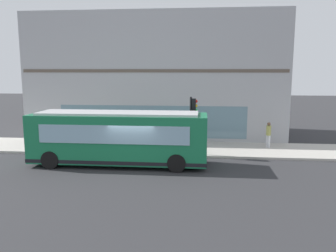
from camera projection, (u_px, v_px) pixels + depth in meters
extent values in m
plane|color=#2D2D30|center=(134.00, 168.00, 19.05)|extent=(120.00, 120.00, 0.00)
cube|color=#B2ADA3|center=(147.00, 148.00, 23.74)|extent=(4.39, 40.00, 0.15)
cube|color=#A8A8AD|center=(158.00, 77.00, 29.02)|extent=(7.92, 20.09, 9.76)
cube|color=brown|center=(152.00, 71.00, 25.20)|extent=(0.36, 19.69, 0.24)
cube|color=slate|center=(152.00, 121.00, 25.70)|extent=(0.12, 14.07, 2.40)
cube|color=#197247|center=(119.00, 138.00, 19.51)|extent=(2.51, 10.00, 2.70)
cube|color=silver|center=(118.00, 113.00, 19.28)|extent=(2.14, 9.00, 0.12)
cube|color=#8CB2C6|center=(35.00, 128.00, 19.91)|extent=(2.20, 0.08, 1.20)
cube|color=#8CB2C6|center=(124.00, 127.00, 20.69)|extent=(0.07, 8.20, 1.00)
cube|color=#8CB2C6|center=(113.00, 135.00, 18.20)|extent=(0.07, 8.20, 1.00)
cube|color=black|center=(119.00, 157.00, 19.69)|extent=(2.55, 10.04, 0.20)
cylinder|color=black|center=(67.00, 150.00, 21.16)|extent=(0.30, 1.00, 1.00)
cylinder|color=black|center=(50.00, 160.00, 18.90)|extent=(0.30, 1.00, 1.00)
cylinder|color=black|center=(179.00, 153.00, 20.49)|extent=(0.30, 1.00, 1.00)
cylinder|color=black|center=(176.00, 163.00, 18.23)|extent=(0.30, 1.00, 1.00)
cylinder|color=black|center=(191.00, 126.00, 21.44)|extent=(0.14, 0.14, 3.62)
cube|color=black|center=(194.00, 106.00, 21.22)|extent=(0.32, 0.24, 0.90)
sphere|color=red|center=(196.00, 101.00, 21.17)|extent=(0.20, 0.20, 0.20)
sphere|color=yellow|center=(196.00, 106.00, 21.21)|extent=(0.20, 0.20, 0.20)
sphere|color=green|center=(196.00, 110.00, 21.26)|extent=(0.20, 0.20, 0.20)
cylinder|color=red|center=(125.00, 138.00, 25.44)|extent=(0.24, 0.24, 0.55)
sphere|color=red|center=(125.00, 133.00, 25.38)|extent=(0.22, 0.22, 0.22)
cylinder|color=red|center=(128.00, 137.00, 25.42)|extent=(0.10, 0.12, 0.10)
cylinder|color=red|center=(126.00, 137.00, 25.60)|extent=(0.12, 0.10, 0.10)
cylinder|color=silver|center=(100.00, 144.00, 22.52)|extent=(0.14, 0.14, 0.89)
cylinder|color=silver|center=(98.00, 144.00, 22.60)|extent=(0.14, 0.14, 0.89)
cylinder|color=black|center=(98.00, 132.00, 22.43)|extent=(0.32, 0.32, 0.70)
sphere|color=brown|center=(98.00, 125.00, 22.36)|extent=(0.24, 0.24, 0.24)
cylinder|color=silver|center=(267.00, 141.00, 23.58)|extent=(0.14, 0.14, 0.85)
cylinder|color=silver|center=(269.00, 142.00, 23.42)|extent=(0.14, 0.14, 0.85)
cylinder|color=#99994C|center=(269.00, 130.00, 23.38)|extent=(0.32, 0.32, 0.67)
sphere|color=brown|center=(269.00, 124.00, 23.31)|extent=(0.23, 0.23, 0.23)
cylinder|color=black|center=(119.00, 145.00, 22.44)|extent=(0.14, 0.14, 0.85)
cylinder|color=black|center=(117.00, 145.00, 22.32)|extent=(0.14, 0.14, 0.85)
cylinder|color=gold|center=(117.00, 133.00, 22.26)|extent=(0.32, 0.32, 0.68)
sphere|color=beige|center=(117.00, 126.00, 22.18)|extent=(0.23, 0.23, 0.23)
cube|color=#BF3F19|center=(125.00, 141.00, 23.50)|extent=(0.44, 0.40, 0.90)
cube|color=#8CB2C6|center=(128.00, 138.00, 23.45)|extent=(0.35, 0.03, 0.30)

